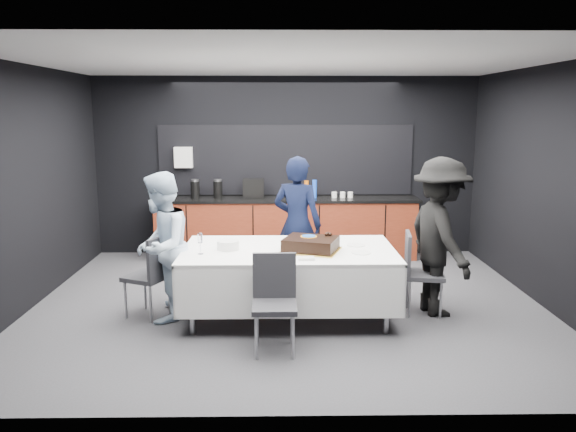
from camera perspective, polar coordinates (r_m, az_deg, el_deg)
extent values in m
plane|color=#424348|center=(6.78, 0.01, -8.91)|extent=(6.00, 6.00, 0.00)
cube|color=white|center=(6.41, 0.01, 15.39)|extent=(6.00, 5.00, 0.04)
cube|color=black|center=(8.93, -0.24, 5.07)|extent=(6.00, 0.04, 2.80)
cube|color=black|center=(3.98, 0.57, -1.99)|extent=(6.00, 0.04, 2.80)
cube|color=black|center=(7.07, -25.13, 2.57)|extent=(0.04, 5.00, 2.80)
cube|color=black|center=(7.15, 24.84, 2.68)|extent=(0.04, 5.00, 2.80)
cube|color=maroon|center=(8.78, -0.21, -1.30)|extent=(4.00, 0.60, 0.90)
cube|color=black|center=(8.69, -0.21, 1.73)|extent=(4.10, 0.64, 0.04)
cube|color=black|center=(8.90, -0.24, 5.70)|extent=(4.00, 0.03, 1.10)
cube|color=white|center=(8.97, -10.56, 5.88)|extent=(0.28, 0.12, 0.32)
cylinder|color=black|center=(8.77, -9.41, 2.65)|extent=(0.14, 0.14, 0.26)
cylinder|color=black|center=(8.72, -7.13, 2.67)|extent=(0.14, 0.14, 0.26)
cube|color=black|center=(8.68, -3.52, 2.82)|extent=(0.32, 0.24, 0.30)
cylinder|color=blue|center=(8.72, 1.10, 2.82)|extent=(0.07, 0.07, 0.28)
cylinder|color=orange|center=(8.73, 1.89, 2.75)|extent=(0.07, 0.07, 0.26)
cylinder|color=blue|center=(8.67, 2.70, 2.76)|extent=(0.07, 0.07, 0.28)
cylinder|color=white|center=(8.72, 4.72, 2.15)|extent=(0.08, 0.08, 0.09)
cylinder|color=white|center=(8.74, 5.57, 2.15)|extent=(0.08, 0.08, 0.09)
cylinder|color=white|center=(8.75, 6.35, 2.15)|extent=(0.08, 0.08, 0.09)
cylinder|color=#99999E|center=(8.75, -9.44, 3.59)|extent=(0.12, 0.12, 0.03)
cylinder|color=#99999E|center=(8.70, -7.16, 3.62)|extent=(0.12, 0.12, 0.03)
cylinder|color=#99999E|center=(5.88, -9.75, -8.34)|extent=(0.06, 0.06, 0.75)
cylinder|color=#99999E|center=(6.82, -8.47, -5.61)|extent=(0.06, 0.06, 0.75)
cylinder|color=#99999E|center=(5.91, 10.00, -8.23)|extent=(0.06, 0.06, 0.75)
cylinder|color=#99999E|center=(6.85, 8.44, -5.53)|extent=(0.06, 0.06, 0.75)
cube|color=white|center=(6.18, 0.07, -3.51)|extent=(2.32, 1.32, 0.04)
cube|color=white|center=(5.63, 0.18, -7.75)|extent=(2.32, 0.02, 0.55)
cube|color=white|center=(6.87, -0.02, -4.32)|extent=(2.32, 0.02, 0.55)
cube|color=white|center=(6.33, -10.44, -5.81)|extent=(0.02, 1.32, 0.55)
cube|color=white|center=(6.37, 10.52, -5.72)|extent=(0.02, 1.32, 0.55)
cube|color=gold|center=(6.08, 2.33, -3.50)|extent=(0.71, 0.64, 0.01)
cube|color=black|center=(6.06, 2.33, -2.89)|extent=(0.65, 0.59, 0.12)
cube|color=black|center=(6.04, 2.34, -2.29)|extent=(0.65, 0.59, 0.01)
cylinder|color=orange|center=(6.10, 2.12, -2.09)|extent=(0.18, 0.18, 0.00)
cylinder|color=blue|center=(6.10, 2.12, -2.05)|extent=(0.15, 0.15, 0.01)
sphere|color=black|center=(6.17, 3.95, -1.81)|extent=(0.04, 0.04, 0.04)
sphere|color=black|center=(6.13, 4.17, -1.89)|extent=(0.04, 0.04, 0.04)
sphere|color=black|center=(6.13, 3.79, -1.89)|extent=(0.04, 0.04, 0.04)
cylinder|color=white|center=(6.16, -6.12, -2.94)|extent=(0.24, 0.24, 0.10)
cylinder|color=white|center=(5.77, -2.47, -4.31)|extent=(0.22, 0.22, 0.01)
cylinder|color=white|center=(6.36, 6.93, -2.94)|extent=(0.21, 0.21, 0.01)
cylinder|color=white|center=(6.04, 7.43, -3.70)|extent=(0.21, 0.21, 0.01)
cylinder|color=white|center=(6.50, 0.64, -2.57)|extent=(0.20, 0.20, 0.01)
cube|color=white|center=(5.72, 1.85, -4.33)|extent=(0.17, 0.12, 0.03)
cylinder|color=white|center=(6.01, -8.87, -3.83)|extent=(0.06, 0.06, 0.00)
cylinder|color=white|center=(5.99, -8.89, -3.25)|extent=(0.01, 0.01, 0.12)
cylinder|color=white|center=(5.97, -8.92, -2.23)|extent=(0.05, 0.05, 0.10)
cube|color=#2E2E33|center=(6.47, -14.15, -6.03)|extent=(0.56, 0.56, 0.05)
cube|color=#2E2E33|center=(6.29, -12.88, -4.09)|extent=(0.21, 0.40, 0.45)
cylinder|color=#99999E|center=(6.76, -14.31, -7.34)|extent=(0.03, 0.03, 0.44)
cylinder|color=#99999E|center=(6.52, -16.17, -8.13)|extent=(0.03, 0.03, 0.44)
cylinder|color=#99999E|center=(6.57, -11.95, -7.79)|extent=(0.03, 0.03, 0.44)
cylinder|color=#99999E|center=(6.31, -13.78, -8.63)|extent=(0.03, 0.03, 0.44)
cube|color=#2E2E33|center=(6.54, 13.67, -5.83)|extent=(0.48, 0.48, 0.05)
cube|color=#2E2E33|center=(6.45, 12.09, -3.68)|extent=(0.10, 0.42, 0.45)
cylinder|color=#99999E|center=(6.46, 15.25, -8.23)|extent=(0.03, 0.03, 0.44)
cylinder|color=#99999E|center=(6.78, 14.88, -7.31)|extent=(0.03, 0.03, 0.44)
cylinder|color=#99999E|center=(6.43, 12.22, -8.21)|extent=(0.03, 0.03, 0.44)
cylinder|color=#99999E|center=(6.75, 11.99, -7.28)|extent=(0.03, 0.03, 0.44)
cube|color=#2E2E33|center=(5.37, -1.38, -9.19)|extent=(0.42, 0.42, 0.05)
cube|color=#2E2E33|center=(5.47, -1.40, -6.05)|extent=(0.42, 0.04, 0.45)
cylinder|color=#99999E|center=(5.29, -3.25, -12.16)|extent=(0.03, 0.03, 0.44)
cylinder|color=#99999E|center=(5.29, 0.51, -12.15)|extent=(0.03, 0.03, 0.44)
cylinder|color=#99999E|center=(5.61, -3.14, -10.81)|extent=(0.03, 0.03, 0.44)
cylinder|color=#99999E|center=(5.61, 0.39, -10.80)|extent=(0.03, 0.03, 0.44)
imported|color=black|center=(7.07, 0.95, -0.85)|extent=(0.74, 0.62, 1.72)
imported|color=silver|center=(6.25, -12.75, -3.08)|extent=(0.66, 0.83, 1.63)
imported|color=black|center=(6.48, 15.19, -2.06)|extent=(0.86, 1.25, 1.77)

